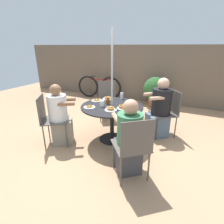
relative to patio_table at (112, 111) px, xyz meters
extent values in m
plane|color=tan|center=(0.00, 0.00, -0.60)|extent=(12.00, 12.00, 0.00)
cube|color=brown|center=(0.00, 2.86, 0.31)|extent=(10.00, 0.06, 1.82)
cylinder|color=black|center=(0.00, 0.00, -0.59)|extent=(0.51, 0.51, 0.01)
cylinder|color=black|center=(0.00, 0.00, -0.25)|extent=(0.08, 0.08, 0.69)
cylinder|color=black|center=(0.00, 0.00, 0.10)|extent=(1.18, 1.18, 0.02)
cylinder|color=#ADADB2|center=(0.00, 0.00, 0.43)|extent=(0.04, 0.04, 2.07)
cylinder|color=#514C47|center=(-0.28, 0.85, -0.37)|extent=(0.02, 0.02, 0.47)
cylinder|color=#514C47|center=(-0.62, 0.64, -0.37)|extent=(0.02, 0.02, 0.47)
cylinder|color=#514C47|center=(-0.49, 1.18, -0.37)|extent=(0.02, 0.02, 0.47)
cylinder|color=#514C47|center=(-0.82, 0.98, -0.37)|extent=(0.02, 0.02, 0.47)
cube|color=#514C47|center=(-0.55, 0.91, -0.12)|extent=(0.64, 0.64, 0.02)
cube|color=#514C47|center=(-0.67, 1.10, 0.12)|extent=(0.39, 0.24, 0.46)
cylinder|color=#514C47|center=(-0.84, -0.31, -0.37)|extent=(0.02, 0.02, 0.47)
cylinder|color=#514C47|center=(-0.62, -0.64, -0.37)|extent=(0.02, 0.02, 0.47)
cylinder|color=#514C47|center=(-1.17, -0.52, -0.37)|extent=(0.02, 0.02, 0.47)
cylinder|color=#514C47|center=(-0.95, -0.86, -0.37)|extent=(0.02, 0.02, 0.47)
cube|color=#514C47|center=(-0.89, -0.58, -0.12)|extent=(0.64, 0.64, 0.02)
cube|color=#514C47|center=(-1.08, -0.70, 0.12)|extent=(0.26, 0.38, 0.46)
cube|color=gray|center=(-0.80, -0.52, -0.37)|extent=(0.48, 0.47, 0.47)
cylinder|color=white|center=(-0.84, -0.55, 0.11)|extent=(0.34, 0.34, 0.49)
sphere|color=brown|center=(-0.84, -0.55, 0.45)|extent=(0.21, 0.21, 0.21)
cylinder|color=brown|center=(-0.77, -0.34, 0.23)|extent=(0.28, 0.22, 0.07)
cylinder|color=brown|center=(-0.62, -0.57, 0.23)|extent=(0.28, 0.22, 0.07)
cylinder|color=#514C47|center=(0.40, -0.79, -0.37)|extent=(0.02, 0.02, 0.47)
cylinder|color=#514C47|center=(0.71, -0.54, -0.37)|extent=(0.02, 0.02, 0.47)
cylinder|color=#514C47|center=(0.66, -1.10, -0.37)|extent=(0.02, 0.02, 0.47)
cylinder|color=#514C47|center=(0.96, -0.85, -0.37)|extent=(0.02, 0.02, 0.47)
cube|color=#514C47|center=(0.68, -0.82, -0.12)|extent=(0.65, 0.65, 0.02)
cube|color=#514C47|center=(0.82, -0.99, 0.12)|extent=(0.35, 0.30, 0.46)
cube|color=#3D3D42|center=(0.61, -0.73, -0.37)|extent=(0.50, 0.50, 0.47)
cylinder|color=#38754C|center=(0.64, -0.77, 0.10)|extent=(0.35, 0.35, 0.46)
sphere|color=tan|center=(0.64, -0.77, 0.43)|extent=(0.21, 0.21, 0.21)
cylinder|color=tan|center=(0.41, -0.72, 0.21)|extent=(0.25, 0.28, 0.07)
cylinder|color=tan|center=(0.63, -0.54, 0.21)|extent=(0.25, 0.28, 0.07)
cylinder|color=#514C47|center=(0.82, 0.35, -0.37)|extent=(0.02, 0.02, 0.47)
cylinder|color=#514C47|center=(0.58, 0.67, -0.37)|extent=(0.02, 0.02, 0.47)
cylinder|color=#514C47|center=(1.14, 0.59, -0.37)|extent=(0.02, 0.02, 0.47)
cylinder|color=#514C47|center=(0.90, 0.91, -0.37)|extent=(0.02, 0.02, 0.47)
cube|color=#514C47|center=(0.86, 0.63, -0.12)|extent=(0.65, 0.65, 0.02)
cube|color=#514C47|center=(1.04, 0.76, 0.12)|extent=(0.28, 0.37, 0.46)
cube|color=slate|center=(0.77, 0.56, -0.37)|extent=(0.54, 0.54, 0.47)
cylinder|color=black|center=(0.81, 0.60, 0.13)|extent=(0.39, 0.39, 0.53)
sphere|color=#DBA884|center=(0.81, 0.60, 0.50)|extent=(0.23, 0.23, 0.23)
cylinder|color=#DBA884|center=(0.76, 0.36, 0.26)|extent=(0.27, 0.22, 0.07)
cylinder|color=#DBA884|center=(0.57, 0.61, 0.26)|extent=(0.27, 0.22, 0.07)
cylinder|color=white|center=(0.24, -0.07, 0.12)|extent=(0.21, 0.21, 0.01)
cylinder|color=#BC8947|center=(0.25, -0.07, 0.13)|extent=(0.14, 0.14, 0.01)
cylinder|color=#BC8947|center=(0.25, -0.07, 0.15)|extent=(0.14, 0.14, 0.01)
cylinder|color=#BC8947|center=(0.24, -0.07, 0.16)|extent=(0.13, 0.13, 0.01)
cylinder|color=#BC8947|center=(0.25, -0.07, 0.17)|extent=(0.14, 0.14, 0.01)
ellipsoid|color=brown|center=(0.24, -0.07, 0.18)|extent=(0.11, 0.10, 0.00)
cube|color=#F4E084|center=(0.25, -0.08, 0.18)|extent=(0.03, 0.03, 0.01)
cylinder|color=white|center=(0.09, -0.25, 0.12)|extent=(0.21, 0.21, 0.01)
cylinder|color=#BC8947|center=(0.09, -0.25, 0.14)|extent=(0.13, 0.13, 0.01)
cylinder|color=#BC8947|center=(0.09, -0.24, 0.15)|extent=(0.13, 0.13, 0.01)
cylinder|color=#BC8947|center=(0.09, -0.24, 0.16)|extent=(0.14, 0.14, 0.01)
ellipsoid|color=brown|center=(0.09, -0.25, 0.17)|extent=(0.10, 0.10, 0.00)
cube|color=#F4E084|center=(0.09, -0.24, 0.18)|extent=(0.02, 0.02, 0.01)
cylinder|color=white|center=(-0.42, 0.15, 0.12)|extent=(0.21, 0.21, 0.01)
cylinder|color=#BC8947|center=(-0.42, 0.15, 0.13)|extent=(0.15, 0.15, 0.01)
cylinder|color=#BC8947|center=(-0.42, 0.14, 0.14)|extent=(0.15, 0.15, 0.01)
ellipsoid|color=brown|center=(-0.42, 0.15, 0.15)|extent=(0.12, 0.11, 0.00)
cube|color=#F4E084|center=(-0.42, 0.14, 0.16)|extent=(0.03, 0.03, 0.01)
cylinder|color=white|center=(-0.33, -0.28, 0.12)|extent=(0.21, 0.21, 0.01)
cylinder|color=#BC8947|center=(-0.32, -0.27, 0.13)|extent=(0.12, 0.12, 0.01)
cylinder|color=#BC8947|center=(-0.33, -0.28, 0.14)|extent=(0.13, 0.13, 0.01)
ellipsoid|color=brown|center=(-0.33, -0.28, 0.15)|extent=(0.11, 0.10, 0.00)
cube|color=#F4E084|center=(-0.32, -0.28, 0.16)|extent=(0.03, 0.03, 0.01)
cylinder|color=white|center=(-0.27, 0.35, 0.12)|extent=(0.21, 0.21, 0.01)
cylinder|color=#BC8947|center=(-0.27, 0.35, 0.13)|extent=(0.13, 0.13, 0.01)
cylinder|color=#BC8947|center=(-0.27, 0.35, 0.14)|extent=(0.13, 0.13, 0.01)
cylinder|color=#BC8947|center=(-0.27, 0.34, 0.16)|extent=(0.14, 0.14, 0.01)
ellipsoid|color=brown|center=(-0.27, 0.35, 0.16)|extent=(0.11, 0.10, 0.00)
cube|color=#F4E084|center=(-0.27, 0.36, 0.17)|extent=(0.02, 0.02, 0.01)
cylinder|color=brown|center=(-0.12, 0.05, 0.16)|extent=(0.07, 0.07, 0.10)
cylinder|color=brown|center=(-0.12, 0.05, 0.23)|extent=(0.03, 0.03, 0.04)
torus|color=brown|center=(-0.08, 0.05, 0.18)|extent=(0.05, 0.01, 0.05)
cylinder|color=white|center=(-0.16, -0.11, 0.17)|extent=(0.08, 0.08, 0.11)
cylinder|color=white|center=(-0.16, -0.11, 0.23)|extent=(0.08, 0.08, 0.01)
cylinder|color=silver|center=(-0.01, 0.50, 0.18)|extent=(0.07, 0.07, 0.13)
torus|color=black|center=(-2.16, 2.48, -0.21)|extent=(0.79, 0.18, 0.79)
torus|color=black|center=(-1.31, 2.59, -0.21)|extent=(0.79, 0.18, 0.79)
cylinder|color=maroon|center=(-1.73, 2.54, 0.06)|extent=(0.70, 0.13, 0.03)
cylinder|color=maroon|center=(-1.56, 2.56, -0.07)|extent=(0.53, 0.11, 0.30)
cylinder|color=maroon|center=(-1.94, 2.51, 0.11)|extent=(0.03, 0.03, 0.11)
ellipsoid|color=black|center=(-1.94, 2.51, 0.18)|extent=(0.21, 0.10, 0.04)
cylinder|color=maroon|center=(-1.35, 2.59, 0.13)|extent=(0.09, 0.44, 0.03)
cylinder|color=brown|center=(0.28, 2.48, -0.47)|extent=(0.36, 0.36, 0.25)
sphere|color=#285628|center=(0.28, 2.48, -0.05)|extent=(0.71, 0.71, 0.71)
camera|label=1|loc=(1.36, -2.83, 1.18)|focal=28.00mm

